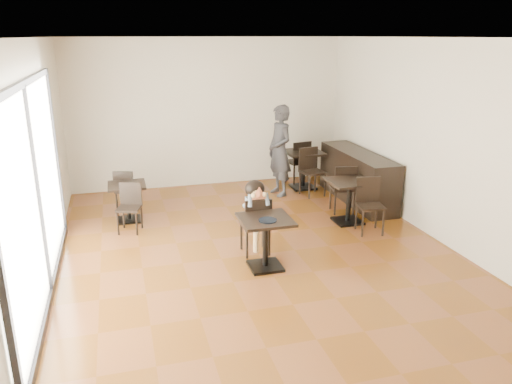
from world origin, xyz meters
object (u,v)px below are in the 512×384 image
object	(u,v)px
chair_mid_a	(342,188)
chair_mid_b	(371,207)
chair_left_b	(129,209)
child_chair	(255,225)
chair_left_a	(127,190)
chair_back_b	(313,172)
cafe_table_left	(128,203)
child_table	(265,243)
cafe_table_back	(303,170)
child	(255,218)
adult_patron	(280,151)
chair_back_a	(297,162)
cafe_table_mid	(349,202)

from	to	relation	value
chair_mid_a	chair_mid_b	world-z (taller)	same
chair_mid_a	chair_left_b	world-z (taller)	chair_mid_a
child_chair	chair_left_a	xyz separation A→B (m)	(-1.83, 2.52, -0.04)
chair_left_b	chair_back_b	size ratio (longest dim) A/B	0.84
cafe_table_left	chair_left_b	xyz separation A→B (m)	(0.00, -0.55, 0.07)
child_table	chair_mid_b	distance (m)	2.25
chair_mid_b	cafe_table_back	bearing A→B (deg)	102.80
child	adult_patron	bearing A→B (deg)	64.67
chair_left_b	chair_back_a	xyz separation A→B (m)	(3.77, 2.00, 0.08)
child	cafe_table_left	distance (m)	2.70
child	cafe_table_back	bearing A→B (deg)	57.34
child_chair	chair_back_b	bearing A→B (deg)	-128.08
cafe_table_mid	cafe_table_back	world-z (taller)	cafe_table_back
cafe_table_mid	cafe_table_back	size ratio (longest dim) A/B	0.94
child_chair	chair_left_b	bearing A→B (deg)	-37.69
child_table	chair_mid_a	distance (m)	2.84
cafe_table_left	cafe_table_back	distance (m)	3.92
cafe_table_mid	cafe_table_left	bearing A→B (deg)	163.14
cafe_table_mid	chair_mid_a	bearing A→B (deg)	76.23
chair_mid_b	child_table	bearing A→B (deg)	-149.19
cafe_table_mid	chair_left_a	size ratio (longest dim) A/B	0.94
chair_mid_a	chair_back_b	world-z (taller)	chair_back_b
child_chair	chair_mid_a	bearing A→B (deg)	-146.93
chair_left_b	chair_mid_a	bearing A→B (deg)	17.37
chair_mid_b	chair_back_b	xyz separation A→B (m)	(-0.16, 2.21, 0.03)
cafe_table_left	chair_mid_b	distance (m)	4.28
chair_mid_a	chair_left_b	size ratio (longest dim) A/B	1.13
adult_patron	chair_mid_b	xyz separation A→B (m)	(0.81, -2.46, -0.48)
child_chair	chair_left_a	size ratio (longest dim) A/B	1.10
cafe_table_left	chair_back_b	distance (m)	3.81
child_table	child	size ratio (longest dim) A/B	0.66
cafe_table_mid	cafe_table_left	xyz separation A→B (m)	(-3.80, 1.15, -0.04)
child_chair	chair_mid_a	xyz separation A→B (m)	(2.10, 1.37, 0.01)
chair_back_b	child	bearing A→B (deg)	-138.51
adult_patron	cafe_table_left	distance (m)	3.27
child	chair_mid_b	bearing A→B (deg)	7.23
cafe_table_mid	chair_mid_b	world-z (taller)	chair_mid_b
child_table	chair_back_a	bearing A→B (deg)	63.89
adult_patron	chair_mid_a	world-z (taller)	adult_patron
child_table	child_chair	bearing A→B (deg)	90.00
child_table	child_chair	world-z (taller)	child_chair
chair_mid_b	child_chair	bearing A→B (deg)	-163.22
chair_back_a	cafe_table_back	bearing A→B (deg)	79.49
cafe_table_mid	chair_back_b	size ratio (longest dim) A/B	0.78
cafe_table_mid	chair_mid_b	size ratio (longest dim) A/B	0.83
cafe_table_mid	chair_back_b	xyz separation A→B (m)	(-0.02, 1.66, 0.11)
chair_left_b	chair_back_b	xyz separation A→B (m)	(3.77, 1.06, 0.08)
child	cafe_table_back	distance (m)	3.60
child_chair	chair_back_a	distance (m)	3.93
child_chair	chair_back_b	xyz separation A→B (m)	(1.94, 2.48, 0.04)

